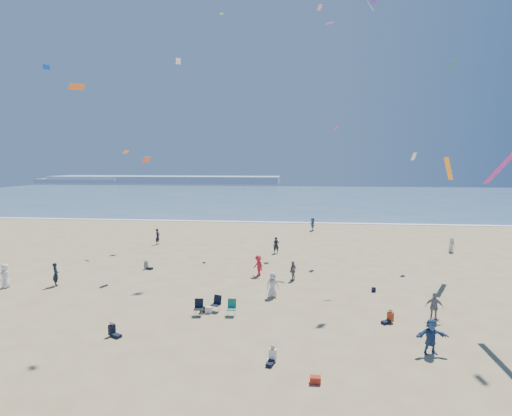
# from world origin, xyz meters

# --- Properties ---
(ground) EXTENTS (220.00, 220.00, 0.00)m
(ground) POSITION_xyz_m (0.00, 0.00, 0.00)
(ground) COLOR tan
(ground) RESTS_ON ground
(ocean) EXTENTS (220.00, 100.00, 0.06)m
(ocean) POSITION_xyz_m (0.00, 95.00, 0.03)
(ocean) COLOR #476B84
(ocean) RESTS_ON ground
(surf_line) EXTENTS (220.00, 1.20, 0.08)m
(surf_line) POSITION_xyz_m (0.00, 45.00, 0.04)
(surf_line) COLOR white
(surf_line) RESTS_ON ground
(headland_far) EXTENTS (110.00, 20.00, 3.20)m
(headland_far) POSITION_xyz_m (-60.00, 170.00, 1.60)
(headland_far) COLOR #7A8EA8
(headland_far) RESTS_ON ground
(headland_near) EXTENTS (40.00, 14.00, 2.00)m
(headland_near) POSITION_xyz_m (-100.00, 165.00, 1.00)
(headland_near) COLOR #7A8EA8
(headland_near) RESTS_ON ground
(standing_flyers) EXTENTS (38.35, 47.77, 1.83)m
(standing_flyers) POSITION_xyz_m (3.10, 15.11, 0.86)
(standing_flyers) COLOR #39679D
(standing_flyers) RESTS_ON ground
(seated_group) EXTENTS (19.68, 24.80, 0.84)m
(seated_group) POSITION_xyz_m (1.21, 3.38, 0.42)
(seated_group) COLOR white
(seated_group) RESTS_ON ground
(chair_cluster) EXTENTS (2.63, 1.51, 1.00)m
(chair_cluster) POSITION_xyz_m (-0.32, 6.13, 0.50)
(chair_cluster) COLOR black
(chair_cluster) RESTS_ON ground
(white_tote) EXTENTS (0.35, 0.20, 0.40)m
(white_tote) POSITION_xyz_m (-0.77, 6.28, 0.20)
(white_tote) COLOR white
(white_tote) RESTS_ON ground
(black_backpack) EXTENTS (0.30, 0.22, 0.38)m
(black_backpack) POSITION_xyz_m (-1.17, 6.28, 0.19)
(black_backpack) COLOR black
(black_backpack) RESTS_ON ground
(cooler) EXTENTS (0.45, 0.30, 0.30)m
(cooler) POSITION_xyz_m (5.52, -1.03, 0.15)
(cooler) COLOR #A62717
(cooler) RESTS_ON ground
(navy_bag) EXTENTS (0.28, 0.18, 0.34)m
(navy_bag) POSITION_xyz_m (10.18, 11.65, 0.17)
(navy_bag) COLOR black
(navy_bag) RESTS_ON ground
(kites_aloft) EXTENTS (35.24, 40.38, 27.48)m
(kites_aloft) POSITION_xyz_m (9.62, 12.84, 14.15)
(kites_aloft) COLOR orange
(kites_aloft) RESTS_ON ground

